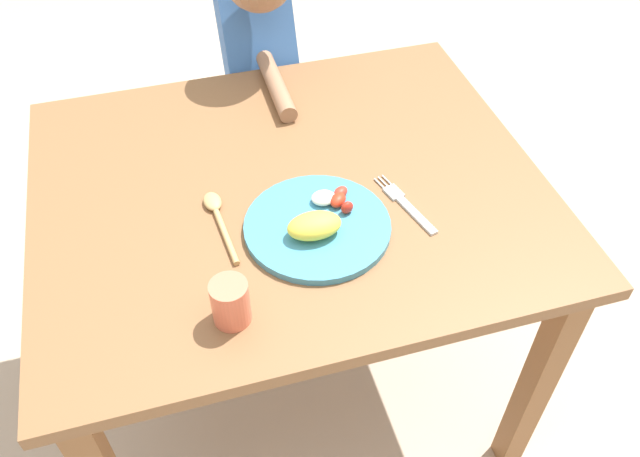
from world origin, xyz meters
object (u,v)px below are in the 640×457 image
(plate, at_px, (318,225))
(spoon, at_px, (218,215))
(person, at_px, (261,94))
(drinking_cup, at_px, (230,302))
(fork, at_px, (406,205))

(plate, xyz_separation_m, spoon, (-0.18, 0.08, -0.01))
(person, bearing_deg, drinking_cup, 75.01)
(plate, height_order, drinking_cup, drinking_cup)
(spoon, relative_size, drinking_cup, 2.36)
(fork, relative_size, person, 0.18)
(person, bearing_deg, plate, 87.47)
(drinking_cup, bearing_deg, plate, 39.39)
(plate, distance_m, fork, 0.18)
(fork, bearing_deg, spoon, 64.18)
(fork, relative_size, spoon, 0.93)
(spoon, bearing_deg, drinking_cup, 170.85)
(spoon, relative_size, person, 0.19)
(spoon, bearing_deg, fork, -106.22)
(fork, distance_m, person, 0.69)
(plate, xyz_separation_m, person, (0.03, 0.67, -0.15))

